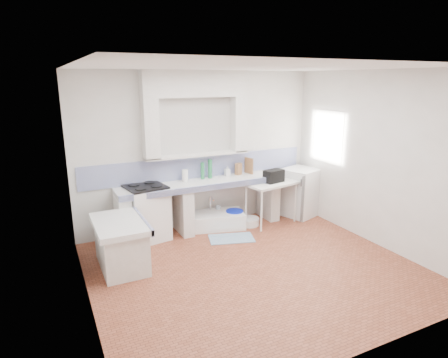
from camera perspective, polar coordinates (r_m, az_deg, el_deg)
name	(u,v)px	position (r m, az deg, el deg)	size (l,w,h in m)	color
floor	(254,268)	(5.68, 4.54, -13.15)	(4.50, 4.50, 0.00)	brown
ceiling	(259,67)	(5.02, 5.21, 16.35)	(4.50, 4.50, 0.00)	silver
wall_back	(200,150)	(6.93, -3.63, 4.30)	(4.50, 4.50, 0.00)	silver
wall_front	(370,223)	(3.68, 21.02, -6.20)	(4.50, 4.50, 0.00)	silver
wall_left	(81,196)	(4.50, -20.65, -2.43)	(4.50, 4.50, 0.00)	silver
wall_right	(377,160)	(6.59, 21.93, 2.71)	(4.50, 4.50, 0.00)	silver
alcove_mass	(196,84)	(6.66, -4.20, 14.04)	(1.90, 0.25, 0.45)	silver
window_frame	(335,137)	(7.52, 16.25, 6.11)	(0.35, 0.86, 1.06)	#351F10
lace_valance	(330,117)	(7.38, 15.62, 8.98)	(0.01, 0.84, 0.24)	white
counter_slab	(202,184)	(6.74, -3.37, -0.70)	(3.00, 0.60, 0.08)	white
counter_lip	(208,188)	(6.50, -2.42, -1.30)	(3.00, 0.04, 0.10)	navy
counter_pier_left	(123,220)	(6.50, -14.83, -5.95)	(0.20, 0.55, 0.82)	silver
counter_pier_mid	(184,211)	(6.76, -6.06, -4.73)	(0.20, 0.55, 0.82)	silver
counter_pier_right	(268,197)	(7.50, 6.61, -2.76)	(0.20, 0.55, 0.82)	silver
peninsula_top	(120,224)	(5.65, -15.35, -6.49)	(0.70, 1.10, 0.08)	white
peninsula_base	(121,247)	(5.78, -15.11, -9.73)	(0.60, 1.00, 0.62)	silver
peninsula_lip	(143,220)	(5.71, -12.08, -6.05)	(0.04, 1.10, 0.10)	navy
backsplash	(200,167)	(6.98, -3.55, 1.86)	(4.27, 0.03, 0.40)	navy
stove	(147,213)	(6.59, -11.49, -5.07)	(0.64, 0.62, 0.91)	white
sink	(215,221)	(7.06, -1.36, -6.25)	(1.05, 0.57, 0.25)	white
side_table	(271,203)	(7.22, 7.04, -3.56)	(0.96, 0.53, 0.04)	white
fridge	(300,192)	(7.72, 11.27, -1.94)	(0.61, 0.61, 0.95)	white
bucket_red	(201,224)	(6.89, -3.47, -6.68)	(0.30, 0.30, 0.28)	red
bucket_orange	(217,220)	(7.08, -1.05, -6.20)	(0.26, 0.26, 0.24)	orange
bucket_blue	(234,218)	(7.11, 1.58, -5.88)	(0.32, 0.32, 0.30)	#0A20CE
basin_white	(249,221)	(7.19, 3.82, -6.36)	(0.36, 0.36, 0.14)	white
water_bottle_a	(201,219)	(7.11, -3.53, -6.02)	(0.07, 0.07, 0.27)	silver
water_bottle_b	(218,214)	(7.23, -0.89, -5.31)	(0.09, 0.09, 0.34)	silver
black_bag	(274,176)	(7.11, 7.45, 0.45)	(0.37, 0.21, 0.23)	black
green_bottle_a	(203,171)	(6.86, -3.23, 1.23)	(0.07, 0.07, 0.30)	#22703F
green_bottle_b	(210,169)	(6.91, -2.09, 1.52)	(0.08, 0.08, 0.34)	#22703F
knife_block	(238,169)	(7.18, 2.17, 1.51)	(0.11, 0.09, 0.22)	brown
cutting_board	(249,166)	(7.27, 3.73, 2.00)	(0.02, 0.22, 0.31)	brown
paper_towel	(185,176)	(6.71, -5.87, 0.48)	(0.11, 0.11, 0.21)	white
soap_bottle	(227,171)	(7.07, 0.48, 1.22)	(0.09, 0.09, 0.20)	white
rug	(231,238)	(6.61, 1.11, -8.86)	(0.76, 0.43, 0.01)	#2D6497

